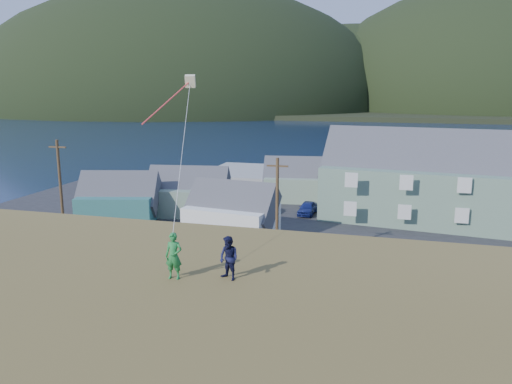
% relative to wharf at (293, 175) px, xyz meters
% --- Properties ---
extents(ground, '(900.00, 900.00, 0.00)m').
position_rel_wharf_xyz_m(ground, '(6.00, -40.00, -0.45)').
color(ground, '#0A1638').
rests_on(ground, ground).
extents(grass_strip, '(110.00, 8.00, 0.10)m').
position_rel_wharf_xyz_m(grass_strip, '(6.00, -42.00, -0.40)').
color(grass_strip, '#4C3D19').
rests_on(grass_strip, ground).
extents(waterfront_lot, '(72.00, 36.00, 0.12)m').
position_rel_wharf_xyz_m(waterfront_lot, '(6.00, -23.00, -0.39)').
color(waterfront_lot, '#28282B').
rests_on(waterfront_lot, ground).
extents(wharf, '(26.00, 14.00, 0.90)m').
position_rel_wharf_xyz_m(wharf, '(0.00, 0.00, 0.00)').
color(wharf, gray).
rests_on(wharf, ground).
extents(far_shore, '(900.00, 320.00, 2.00)m').
position_rel_wharf_xyz_m(far_shore, '(6.00, 290.00, 0.55)').
color(far_shore, black).
rests_on(far_shore, ground).
extents(far_hills, '(760.00, 265.00, 143.00)m').
position_rel_wharf_xyz_m(far_hills, '(41.59, 239.38, 1.55)').
color(far_hills, black).
rests_on(far_hills, ground).
extents(lodge, '(33.36, 13.02, 11.43)m').
position_rel_wharf_xyz_m(lodge, '(23.67, -21.94, 3.95)').
color(lodge, slate).
rests_on(lodge, waterfront_lot).
extents(shed_teal, '(9.03, 7.24, 6.24)m').
position_rel_wharf_xyz_m(shed_teal, '(-12.38, -29.50, 1.89)').
color(shed_teal, '#317366').
rests_on(shed_teal, waterfront_lot).
extents(shed_palegreen_near, '(9.34, 6.57, 6.28)m').
position_rel_wharf_xyz_m(shed_palegreen_near, '(-6.70, -24.95, 1.93)').
color(shed_palegreen_near, gray).
rests_on(shed_palegreen_near, waterfront_lot).
extents(shed_white, '(8.60, 6.28, 6.37)m').
position_rel_wharf_xyz_m(shed_white, '(0.62, -32.32, 2.00)').
color(shed_white, white).
rests_on(shed_white, waterfront_lot).
extents(shed_palegreen_far, '(10.25, 6.70, 6.45)m').
position_rel_wharf_xyz_m(shed_palegreen_far, '(4.17, -15.06, 2.03)').
color(shed_palegreen_far, gray).
rests_on(shed_palegreen_far, waterfront_lot).
extents(utility_poles, '(35.33, 0.24, 9.20)m').
position_rel_wharf_xyz_m(utility_poles, '(5.48, -38.50, 4.13)').
color(utility_poles, '#47331E').
rests_on(utility_poles, waterfront_lot).
extents(parked_cars, '(26.51, 13.66, 1.53)m').
position_rel_wharf_xyz_m(parked_cars, '(-2.36, -18.75, 0.39)').
color(parked_cars, '#232228').
rests_on(parked_cars, waterfront_lot).
extents(kite_flyer_green, '(0.60, 0.41, 1.59)m').
position_rel_wharf_xyz_m(kite_flyer_green, '(7.28, -59.15, 7.54)').
color(kite_flyer_green, '#207835').
rests_on(kite_flyer_green, hillside).
extents(kite_flyer_navy, '(0.89, 0.82, 1.48)m').
position_rel_wharf_xyz_m(kite_flyer_navy, '(9.08, -58.75, 7.49)').
color(kite_flyer_navy, '#141638').
rests_on(kite_flyer_navy, hillside).
extents(kite_rig, '(1.72, 3.80, 8.91)m').
position_rel_wharf_xyz_m(kite_rig, '(5.06, -52.39, 13.11)').
color(kite_rig, beige).
rests_on(kite_rig, ground).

